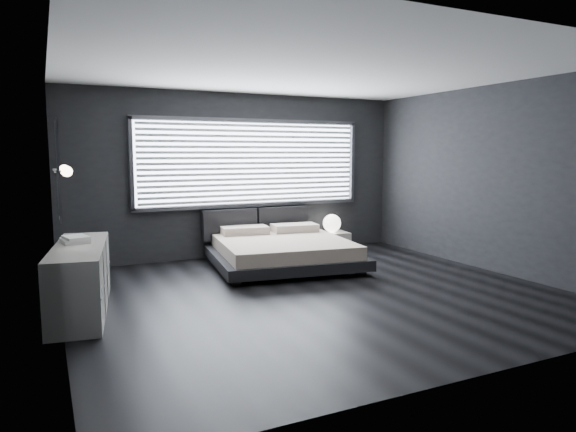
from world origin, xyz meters
name	(u,v)px	position (x,y,z in m)	size (l,w,h in m)	color
room	(317,184)	(0.00, 0.00, 1.40)	(6.04, 6.00, 2.80)	black
window	(252,163)	(0.20, 2.70, 1.61)	(4.14, 0.09, 1.52)	white
headboard	(257,223)	(0.25, 2.64, 0.57)	(1.96, 0.16, 0.52)	black
sconce_near	(66,171)	(-2.88, 0.05, 1.60)	(0.18, 0.11, 0.11)	silver
sconce_far	(64,170)	(-2.88, 0.65, 1.60)	(0.18, 0.11, 0.11)	silver
wall_art_upper	(57,146)	(-2.98, -0.55, 1.85)	(0.01, 0.48, 0.48)	#47474C
wall_art_lower	(59,196)	(-2.98, -0.30, 1.38)	(0.01, 0.48, 0.48)	#47474C
bed	(283,250)	(0.25, 1.57, 0.26)	(2.43, 2.35, 0.56)	black
nightstand	(331,241)	(1.61, 2.40, 0.17)	(0.59, 0.49, 0.35)	silver
orb_lamp	(332,223)	(1.63, 2.39, 0.51)	(0.33, 0.33, 0.33)	white
dresser	(81,279)	(-2.78, 0.45, 0.38)	(0.82, 1.97, 0.76)	silver
book_stack	(75,239)	(-2.80, 0.67, 0.80)	(0.32, 0.40, 0.07)	white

